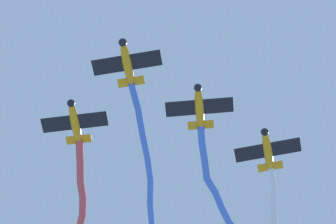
% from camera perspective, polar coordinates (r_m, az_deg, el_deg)
% --- Properties ---
extents(airplane_lead, '(7.83, 6.03, 1.94)m').
position_cam_1_polar(airplane_lead, '(76.31, -3.40, 4.08)').
color(airplane_lead, orange).
extents(smoke_trail_lead, '(6.80, 31.89, 2.01)m').
position_cam_1_polar(smoke_trail_lead, '(85.28, -1.90, -7.47)').
color(smoke_trail_lead, '#4C75DB').
extents(airplane_left_wing, '(7.88, 6.02, 1.94)m').
position_cam_1_polar(airplane_left_wing, '(78.42, 2.60, 0.43)').
color(airplane_left_wing, orange).
extents(smoke_trail_left_wing, '(12.39, 18.51, 1.80)m').
position_cam_1_polar(smoke_trail_left_wing, '(85.32, 4.58, -7.24)').
color(smoke_trail_left_wing, '#4C75DB').
extents(airplane_right_wing, '(7.86, 6.03, 1.94)m').
position_cam_1_polar(airplane_right_wing, '(80.23, -7.68, -0.81)').
color(airplane_right_wing, orange).
extents(airplane_slot, '(7.80, 6.02, 1.94)m').
position_cam_1_polar(airplane_slot, '(81.38, 8.21, -3.10)').
color(airplane_slot, orange).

